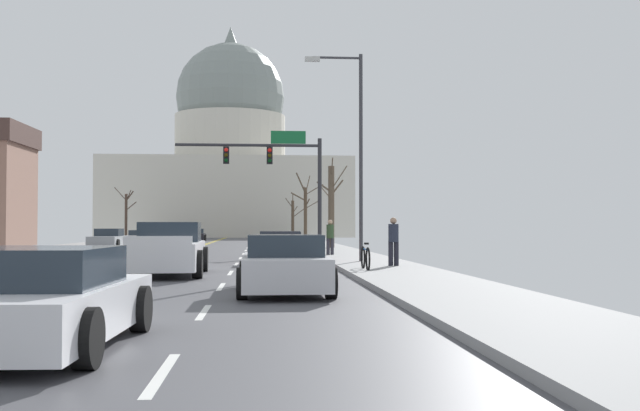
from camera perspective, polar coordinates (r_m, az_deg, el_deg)
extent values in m
cube|color=#4A4A4F|center=(26.73, -14.21, -4.76)|extent=(14.00, 180.00, 0.06)
cube|color=yellow|center=(26.75, -14.47, -4.68)|extent=(0.10, 176.40, 0.00)
cube|color=yellow|center=(26.71, -13.96, -4.69)|extent=(0.10, 176.40, 0.00)
cube|color=silver|center=(7.62, -12.20, -12.66)|extent=(0.12, 2.20, 0.00)
cube|color=silver|center=(12.74, -9.03, -8.19)|extent=(0.12, 2.20, 0.00)
cube|color=silver|center=(17.90, -7.71, -6.28)|extent=(0.12, 2.20, 0.00)
cube|color=silver|center=(23.08, -6.98, -5.22)|extent=(0.12, 2.20, 0.00)
cube|color=silver|center=(28.27, -6.52, -4.55)|extent=(0.12, 2.20, 0.00)
cube|color=silver|center=(33.46, -6.21, -4.09)|extent=(0.12, 2.20, 0.00)
cube|color=silver|center=(38.65, -5.98, -3.76)|extent=(0.12, 2.20, 0.00)
cube|color=silver|center=(43.85, -5.80, -3.50)|extent=(0.12, 2.20, 0.00)
cube|color=silver|center=(49.04, -5.66, -3.29)|extent=(0.12, 2.20, 0.00)
cube|color=silver|center=(54.24, -5.55, -3.13)|extent=(0.12, 2.20, 0.00)
cube|color=silver|center=(59.44, -5.46, -3.00)|extent=(0.12, 2.20, 0.00)
cube|color=silver|center=(64.64, -5.38, -2.88)|extent=(0.12, 2.20, 0.00)
cube|color=silver|center=(69.83, -5.32, -2.78)|extent=(0.12, 2.20, 0.00)
cube|color=silver|center=(75.03, -5.26, -2.70)|extent=(0.12, 2.20, 0.00)
cube|color=silver|center=(80.23, -5.21, -2.63)|extent=(0.12, 2.20, 0.00)
cube|color=silver|center=(85.43, -5.17, -2.57)|extent=(0.12, 2.20, 0.00)
cube|color=silver|center=(90.63, -5.13, -2.51)|extent=(0.12, 2.20, 0.00)
cube|color=silver|center=(29.36, -20.35, -4.35)|extent=(0.12, 2.20, 0.00)
cube|color=silver|center=(34.39, -17.98, -3.96)|extent=(0.12, 2.20, 0.00)
cube|color=silver|center=(39.46, -16.21, -3.66)|extent=(0.12, 2.20, 0.00)
cube|color=silver|center=(44.56, -14.85, -3.42)|extent=(0.12, 2.20, 0.00)
cube|color=silver|center=(49.68, -13.77, -3.23)|extent=(0.12, 2.20, 0.00)
cube|color=silver|center=(54.82, -12.90, -3.08)|extent=(0.12, 2.20, 0.00)
cube|color=silver|center=(59.96, -12.17, -2.95)|extent=(0.12, 2.20, 0.00)
cube|color=silver|center=(65.12, -11.56, -2.85)|extent=(0.12, 2.20, 0.00)
cube|color=silver|center=(70.28, -11.04, -2.75)|extent=(0.12, 2.20, 0.00)
cube|color=silver|center=(75.45, -10.59, -2.68)|extent=(0.12, 2.20, 0.00)
cube|color=silver|center=(80.62, -10.19, -2.61)|extent=(0.12, 2.20, 0.00)
cube|color=silver|center=(85.80, -9.85, -2.54)|extent=(0.12, 2.20, 0.00)
cube|color=silver|center=(90.98, -9.54, -2.49)|extent=(0.12, 2.20, 0.00)
cube|color=gray|center=(26.65, 4.17, -4.60)|extent=(3.00, 180.00, 0.14)
cylinder|color=#28282D|center=(39.89, -0.02, 0.88)|extent=(0.22, 0.22, 6.10)
cylinder|color=#28282D|center=(39.98, -5.62, 4.69)|extent=(7.80, 0.16, 0.16)
cube|color=black|center=(39.92, -3.94, 3.89)|extent=(0.32, 0.28, 0.92)
sphere|color=red|center=(39.79, -3.94, 4.32)|extent=(0.22, 0.22, 0.22)
sphere|color=#332B05|center=(39.76, -3.94, 3.91)|extent=(0.22, 0.22, 0.22)
sphere|color=black|center=(39.73, -3.94, 3.51)|extent=(0.22, 0.22, 0.22)
cube|color=black|center=(39.96, -7.31, 3.90)|extent=(0.32, 0.28, 0.92)
sphere|color=red|center=(39.83, -7.32, 4.32)|extent=(0.22, 0.22, 0.22)
sphere|color=#332B05|center=(39.81, -7.32, 3.92)|extent=(0.22, 0.22, 0.22)
sphere|color=black|center=(39.78, -7.32, 3.52)|extent=(0.22, 0.22, 0.22)
cube|color=#146033|center=(40.07, -2.48, 5.32)|extent=(1.90, 0.06, 0.70)
cylinder|color=#333338|center=(27.77, 3.20, 3.77)|extent=(0.14, 0.14, 7.84)
cylinder|color=#333338|center=(28.27, 1.30, 11.42)|extent=(1.84, 0.09, 0.09)
cube|color=#B2B2AD|center=(28.18, -0.60, 11.32)|extent=(0.56, 0.24, 0.16)
cube|color=beige|center=(102.07, -7.02, 0.47)|extent=(32.01, 23.15, 10.21)
cylinder|color=beige|center=(102.70, -7.00, 5.13)|extent=(15.21, 15.21, 6.51)
sphere|color=gray|center=(103.55, -6.99, 8.36)|extent=(14.95, 14.95, 14.95)
cone|color=gray|center=(105.40, -6.97, 13.01)|extent=(1.80, 1.80, 2.40)
cube|color=black|center=(35.09, -2.95, -3.23)|extent=(1.90, 4.55, 0.61)
cube|color=#232D38|center=(34.98, -2.94, -2.38)|extent=(1.66, 2.08, 0.43)
cylinder|color=black|center=(36.48, -4.49, -3.39)|extent=(0.22, 0.64, 0.64)
cylinder|color=black|center=(36.54, -1.55, -3.39)|extent=(0.22, 0.64, 0.64)
cylinder|color=black|center=(33.67, -4.47, -3.54)|extent=(0.22, 0.64, 0.64)
cylinder|color=black|center=(33.73, -1.28, -3.54)|extent=(0.22, 0.64, 0.64)
cube|color=#B71414|center=(29.05, -3.16, -3.55)|extent=(1.79, 4.58, 0.63)
cube|color=#232D38|center=(28.65, -3.15, -2.47)|extent=(1.55, 1.97, 0.47)
cylinder|color=black|center=(30.47, -4.82, -3.75)|extent=(0.23, 0.64, 0.64)
cylinder|color=black|center=(30.49, -1.56, -3.75)|extent=(0.23, 0.64, 0.64)
cylinder|color=black|center=(27.65, -4.92, -3.97)|extent=(0.23, 0.64, 0.64)
cylinder|color=black|center=(27.67, -1.33, -3.97)|extent=(0.23, 0.64, 0.64)
cube|color=silver|center=(22.37, -11.77, -3.79)|extent=(2.09, 5.32, 0.76)
cube|color=#1E2833|center=(23.09, -11.58, -2.03)|extent=(1.84, 1.84, 0.60)
cube|color=silver|center=(19.80, -12.50, -2.66)|extent=(1.79, 0.15, 0.22)
cylinder|color=black|center=(24.06, -13.71, -4.09)|extent=(0.30, 0.81, 0.80)
cylinder|color=black|center=(23.88, -9.07, -4.14)|extent=(0.30, 0.81, 0.80)
cylinder|color=black|center=(20.93, -14.86, -4.47)|extent=(0.30, 0.81, 0.80)
cylinder|color=black|center=(20.73, -9.52, -4.53)|extent=(0.30, 0.81, 0.80)
cube|color=silver|center=(16.03, -2.79, -5.09)|extent=(1.81, 4.23, 0.66)
cube|color=#232D38|center=(15.71, -2.75, -3.12)|extent=(1.58, 1.82, 0.46)
cylinder|color=black|center=(17.34, -5.91, -5.38)|extent=(0.22, 0.64, 0.64)
cylinder|color=black|center=(17.40, 0.00, -5.38)|extent=(0.22, 0.64, 0.64)
cylinder|color=black|center=(14.73, -6.09, -6.06)|extent=(0.22, 0.64, 0.64)
cylinder|color=black|center=(14.80, 0.86, -6.05)|extent=(0.22, 0.64, 0.64)
cube|color=silver|center=(9.48, -20.88, -7.63)|extent=(1.99, 4.35, 0.59)
cube|color=#232D38|center=(9.35, -21.03, -4.49)|extent=(1.69, 2.12, 0.46)
cylinder|color=black|center=(11.04, -23.19, -7.44)|extent=(0.25, 0.65, 0.64)
cylinder|color=black|center=(10.54, -13.80, -7.81)|extent=(0.25, 0.65, 0.64)
cylinder|color=black|center=(7.97, -17.69, -9.81)|extent=(0.25, 0.65, 0.64)
cube|color=#9EA3A8|center=(48.83, -16.18, -2.68)|extent=(1.77, 4.37, 0.65)
cube|color=#232D38|center=(49.20, -16.08, -2.02)|extent=(1.54, 1.85, 0.48)
cylinder|color=black|center=(47.34, -15.49, -2.92)|extent=(0.22, 0.64, 0.64)
cylinder|color=black|center=(47.71, -17.55, -2.90)|extent=(0.22, 0.64, 0.64)
cylinder|color=black|center=(49.99, -14.88, -2.85)|extent=(0.22, 0.64, 0.64)
cylinder|color=black|center=(50.34, -16.83, -2.83)|extent=(0.22, 0.64, 0.64)
cube|color=silver|center=(59.49, -13.79, -2.53)|extent=(2.04, 4.51, 0.57)
cube|color=#232D38|center=(59.59, -13.77, -2.06)|extent=(1.73, 2.14, 0.40)
cylinder|color=black|center=(58.02, -13.04, -2.68)|extent=(0.24, 0.65, 0.64)
cylinder|color=black|center=(58.25, -14.87, -2.67)|extent=(0.24, 0.65, 0.64)
cylinder|color=black|center=(60.76, -12.75, -2.63)|extent=(0.24, 0.65, 0.64)
cylinder|color=black|center=(60.98, -14.50, -2.62)|extent=(0.24, 0.65, 0.64)
cube|color=black|center=(70.58, -9.69, -2.39)|extent=(1.93, 4.42, 0.59)
cube|color=#232D38|center=(70.81, -9.68, -1.97)|extent=(1.63, 1.99, 0.43)
cylinder|color=black|center=(69.19, -9.02, -2.52)|extent=(0.24, 0.65, 0.64)
cylinder|color=black|center=(69.29, -10.49, -2.51)|extent=(0.24, 0.65, 0.64)
cylinder|color=black|center=(71.89, -8.93, -2.49)|extent=(0.24, 0.65, 0.64)
cylinder|color=black|center=(71.99, -10.34, -2.48)|extent=(0.24, 0.65, 0.64)
cube|color=black|center=(83.83, -11.10, -2.24)|extent=(1.74, 4.28, 0.62)
cube|color=#232D38|center=(83.97, -11.08, -1.89)|extent=(1.52, 2.04, 0.40)
cylinder|color=black|center=(82.41, -10.62, -2.36)|extent=(0.22, 0.64, 0.64)
cylinder|color=black|center=(82.63, -11.80, -2.35)|extent=(0.22, 0.64, 0.64)
cylinder|color=black|center=(85.05, -10.42, -2.34)|extent=(0.22, 0.64, 0.64)
cylinder|color=black|center=(85.25, -11.56, -2.33)|extent=(0.22, 0.64, 0.64)
cylinder|color=#4C3D2D|center=(60.89, -1.14, -0.71)|extent=(0.28, 0.28, 4.52)
cylinder|color=#4C3D2D|center=(60.66, -1.49, 1.76)|extent=(0.93, 0.75, 1.71)
cylinder|color=#4C3D2D|center=(60.73, -0.45, 1.25)|extent=(1.49, 0.61, 0.91)
cylinder|color=#4C3D2D|center=(60.69, -1.70, 0.69)|extent=(1.29, 0.54, 0.72)
cylinder|color=#4C3D2D|center=(60.42, -0.99, 0.20)|extent=(0.37, 1.07, 0.69)
cylinder|color=#4C3D2D|center=(60.88, -0.56, 0.10)|extent=(1.26, 0.20, 0.76)
cylinder|color=#4C3D2D|center=(60.47, -1.19, 1.12)|extent=(0.23, 1.00, 0.76)
cylinder|color=#4C3D2D|center=(61.43, -0.97, 1.60)|extent=(0.52, 0.97, 1.65)
cylinder|color=brown|center=(44.75, 0.88, -0.10)|extent=(0.38, 0.38, 4.99)
cylinder|color=brown|center=(44.35, 1.49, 2.15)|extent=(0.92, 1.13, 1.43)
cylinder|color=brown|center=(45.46, 0.97, 1.97)|extent=(0.33, 1.30, 0.86)
cylinder|color=brown|center=(44.27, 0.94, 2.96)|extent=(0.11, 1.27, 1.11)
cylinder|color=brown|center=(45.52, 0.47, 1.00)|extent=(0.59, 1.57, 0.92)
cylinder|color=brown|center=(45.08, 1.34, 1.40)|extent=(0.88, 0.61, 1.03)
cylinder|color=brown|center=(44.73, 0.33, 1.46)|extent=(0.95, 0.17, 0.69)
cylinder|color=#423328|center=(71.09, -14.86, -0.87)|extent=(0.25, 0.25, 4.32)
cylinder|color=#423328|center=(71.42, -14.68, 0.71)|extent=(0.43, 0.73, 1.18)
cylinder|color=#423328|center=(71.42, -14.48, -0.04)|extent=(0.90, 0.89, 0.88)
cylinder|color=#423328|center=(71.22, -14.59, 0.72)|extent=(0.75, 0.43, 1.01)
cylinder|color=#423328|center=(71.06, -15.28, 0.89)|extent=(1.09, 0.46, 1.24)
cylinder|color=#4C3D2D|center=(81.00, -2.14, -1.07)|extent=(0.33, 0.33, 4.11)
cylinder|color=#4C3D2D|center=(81.52, -2.13, 0.47)|extent=(0.14, 1.01, 1.35)
cylinder|color=#4C3D2D|center=(81.36, -1.96, -0.33)|extent=(0.65, 0.78, 0.85)
cylinder|color=#4C3D2D|center=(81.10, -2.42, 0.19)|extent=(0.88, 0.25, 1.14)
cylinder|color=#4C3D2D|center=(81.22, -1.66, -0.57)|extent=(1.44, 0.45, 1.09)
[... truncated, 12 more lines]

